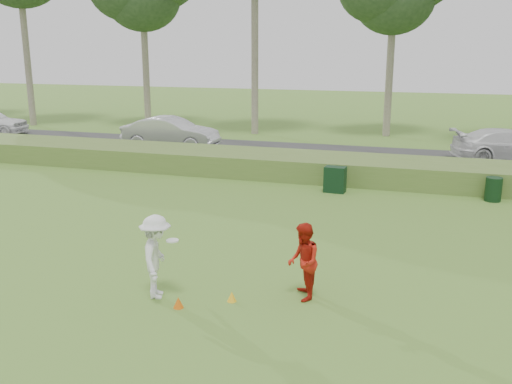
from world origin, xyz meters
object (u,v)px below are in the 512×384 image
(utility_cabinet, at_px, (335,179))
(car_right, at_px, (509,145))
(player_white, at_px, (156,257))
(trash_bin, at_px, (493,189))
(player_red, at_px, (303,262))
(cone_orange, at_px, (178,302))
(cone_yellow, at_px, (232,297))
(car_mid, at_px, (171,133))

(utility_cabinet, relative_size, car_right, 0.19)
(player_white, relative_size, trash_bin, 2.16)
(player_red, distance_m, trash_bin, 11.00)
(cone_orange, relative_size, car_right, 0.05)
(trash_bin, bearing_deg, utility_cabinet, -175.85)
(cone_yellow, bearing_deg, car_mid, 119.45)
(car_right, bearing_deg, utility_cabinet, 125.18)
(cone_yellow, bearing_deg, player_white, -171.55)
(player_white, relative_size, cone_yellow, 8.35)
(utility_cabinet, height_order, car_right, car_right)
(car_mid, relative_size, car_right, 0.97)
(player_red, height_order, cone_yellow, player_red)
(player_red, relative_size, cone_yellow, 7.65)
(player_white, xyz_separation_m, car_right, (9.05, 18.48, -0.11))
(trash_bin, relative_size, car_mid, 0.17)
(cone_yellow, bearing_deg, trash_bin, 59.94)
(player_red, bearing_deg, car_right, 142.62)
(trash_bin, bearing_deg, player_red, -115.20)
(player_red, bearing_deg, utility_cabinet, 166.85)
(trash_bin, relative_size, car_right, 0.16)
(utility_cabinet, distance_m, car_mid, 11.77)
(player_white, distance_m, car_mid, 18.49)
(cone_orange, bearing_deg, player_white, 150.16)
(cone_yellow, distance_m, trash_bin, 12.20)
(trash_bin, distance_m, car_mid, 16.60)
(player_red, height_order, utility_cabinet, player_red)
(utility_cabinet, distance_m, trash_bin, 5.62)
(player_white, relative_size, car_right, 0.36)
(cone_orange, xyz_separation_m, car_right, (8.37, 18.86, 0.70))
(trash_bin, xyz_separation_m, car_right, (1.29, 7.68, 0.39))
(player_white, distance_m, trash_bin, 13.31)
(cone_orange, xyz_separation_m, cone_yellow, (0.97, 0.63, -0.01))
(player_red, bearing_deg, cone_yellow, -85.47)
(cone_orange, xyz_separation_m, car_mid, (-8.38, 17.20, 0.78))
(player_white, relative_size, car_mid, 0.37)
(trash_bin, height_order, car_right, car_right)
(cone_yellow, relative_size, car_mid, 0.04)
(cone_yellow, bearing_deg, cone_orange, -147.04)
(utility_cabinet, xyz_separation_m, car_mid, (-9.86, 6.42, 0.41))
(cone_orange, height_order, trash_bin, trash_bin)
(player_red, distance_m, cone_yellow, 1.72)
(cone_orange, height_order, car_mid, car_mid)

